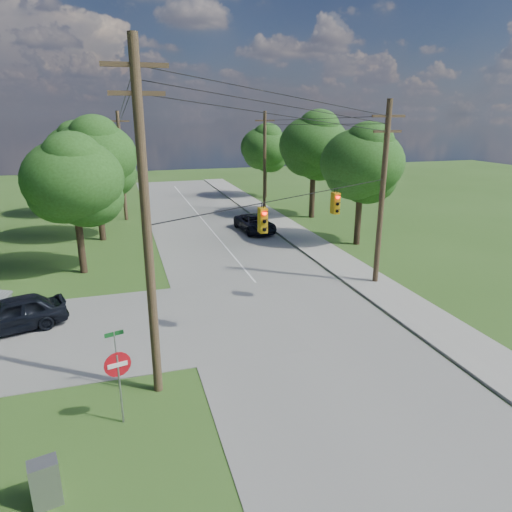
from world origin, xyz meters
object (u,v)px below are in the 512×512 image
object	(u,v)px
pole_north_e	(265,161)
car_cross_dark	(11,314)
pole_sw	(147,225)
pole_north_w	(122,166)
pole_ne	(382,192)
car_main_north	(255,223)
control_cabinet	(45,483)
do_not_enter_sign	(118,372)

from	to	relation	value
pole_north_e	car_cross_dark	bearing A→B (deg)	-130.57
pole_sw	pole_north_w	distance (m)	29.62
pole_ne	pole_north_e	xyz separation A→B (m)	(-0.00, 22.00, -0.34)
car_cross_dark	car_main_north	world-z (taller)	car_cross_dark
pole_ne	pole_north_e	world-z (taller)	pole_ne
pole_sw	control_cabinet	xyz separation A→B (m)	(-3.22, -4.40, -5.58)
car_main_north	control_cabinet	xyz separation A→B (m)	(-13.32, -25.99, -0.10)
pole_sw	car_main_north	xyz separation A→B (m)	(10.10, 21.59, -5.48)
pole_sw	car_main_north	distance (m)	24.46
pole_north_e	do_not_enter_sign	xyz separation A→B (m)	(-14.78, -31.16, -3.27)
car_cross_dark	control_cabinet	world-z (taller)	car_cross_dark
pole_ne	car_main_north	xyz separation A→B (m)	(-3.40, 13.99, -4.72)
pole_sw	car_cross_dark	xyz separation A→B (m)	(-6.05, 6.77, -5.38)
pole_north_e	do_not_enter_sign	world-z (taller)	pole_north_e
pole_north_w	control_cabinet	size ratio (longest dim) A/B	7.74
pole_north_e	pole_sw	bearing A→B (deg)	-114.52
pole_sw	pole_north_w	size ratio (longest dim) A/B	1.20
control_cabinet	pole_north_w	bearing A→B (deg)	72.37
pole_north_e	car_cross_dark	xyz separation A→B (m)	(-19.55, -22.83, -4.28)
pole_north_w	car_cross_dark	bearing A→B (deg)	-103.90
pole_north_w	do_not_enter_sign	xyz separation A→B (m)	(-0.88, -31.16, -3.27)
car_cross_dark	pole_north_w	bearing A→B (deg)	149.14
car_main_north	control_cabinet	size ratio (longest dim) A/B	3.98
pole_sw	pole_north_w	bearing A→B (deg)	90.77
pole_north_w	do_not_enter_sign	bearing A→B (deg)	-91.61
pole_north_w	pole_ne	bearing A→B (deg)	-57.71
pole_ne	control_cabinet	size ratio (longest dim) A/B	8.12
car_main_north	pole_north_e	bearing A→B (deg)	61.81
pole_north_e	control_cabinet	distance (m)	38.15
pole_sw	do_not_enter_sign	size ratio (longest dim) A/B	4.66
car_cross_dark	pole_north_e	bearing A→B (deg)	122.47
do_not_enter_sign	control_cabinet	bearing A→B (deg)	-137.73
do_not_enter_sign	pole_north_w	bearing A→B (deg)	74.98
control_cabinet	do_not_enter_sign	xyz separation A→B (m)	(1.94, 2.84, 1.21)
pole_ne	car_cross_dark	distance (m)	20.11
pole_ne	pole_north_e	size ratio (longest dim) A/B	1.05
pole_sw	do_not_enter_sign	xyz separation A→B (m)	(-1.28, -1.56, -4.37)
pole_ne	do_not_enter_sign	world-z (taller)	pole_ne
pole_ne	pole_north_w	bearing A→B (deg)	122.29
car_cross_dark	control_cabinet	size ratio (longest dim) A/B	3.69
pole_sw	control_cabinet	distance (m)	7.80
pole_ne	pole_north_w	size ratio (longest dim) A/B	1.05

